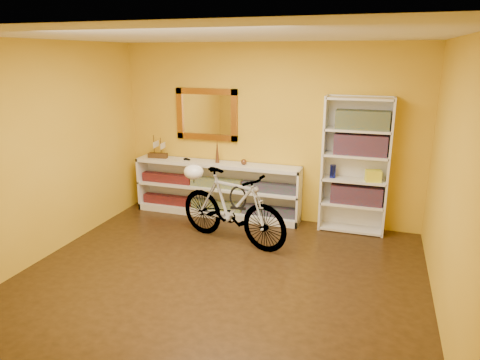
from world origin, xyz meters
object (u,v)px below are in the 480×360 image
(bookcase, at_px, (355,166))
(bicycle, at_px, (232,207))
(helmet, at_px, (194,172))
(console_unit, at_px, (217,189))

(bookcase, relative_size, bicycle, 1.12)
(bookcase, xyz_separation_m, helmet, (-2.10, -0.72, -0.07))
(console_unit, bearing_deg, bicycle, -57.83)
(helmet, bearing_deg, bicycle, -16.79)
(bookcase, bearing_deg, helmet, -160.99)
(bookcase, xyz_separation_m, bicycle, (-1.48, -0.91, -0.45))
(bookcase, bearing_deg, console_unit, -179.30)
(bookcase, distance_m, helmet, 2.22)
(bookcase, height_order, helmet, bookcase)
(bookcase, bearing_deg, bicycle, -148.41)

